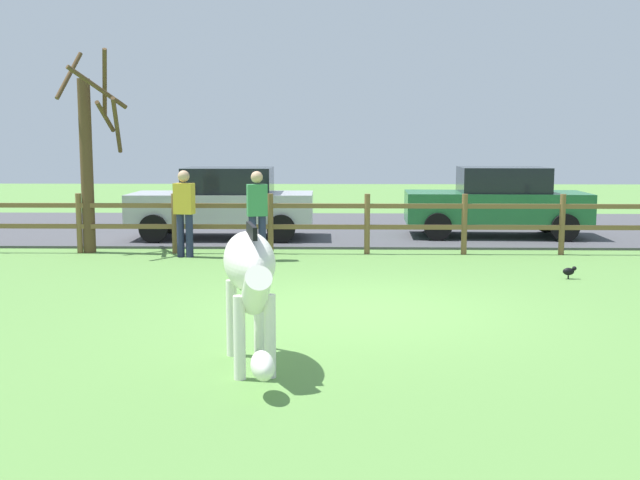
# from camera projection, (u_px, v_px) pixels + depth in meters

# --- Properties ---
(ground_plane) EXTENTS (60.00, 60.00, 0.00)m
(ground_plane) POSITION_uv_depth(u_px,v_px,m) (360.00, 310.00, 9.85)
(ground_plane) COLOR #5B8C42
(parking_asphalt) EXTENTS (28.00, 7.40, 0.05)m
(parking_asphalt) POSITION_uv_depth(u_px,v_px,m) (350.00, 228.00, 19.06)
(parking_asphalt) COLOR #47474C
(parking_asphalt) RESTS_ON ground_plane
(paddock_fence) EXTENTS (20.78, 0.11, 1.17)m
(paddock_fence) POSITION_uv_depth(u_px,v_px,m) (319.00, 220.00, 14.73)
(paddock_fence) COLOR brown
(paddock_fence) RESTS_ON ground_plane
(bare_tree) EXTENTS (1.37, 1.60, 3.93)m
(bare_tree) POSITION_uv_depth(u_px,v_px,m) (89.00, 154.00, 14.75)
(bare_tree) COLOR #513A23
(bare_tree) RESTS_ON ground_plane
(zebra) EXTENTS (0.75, 1.91, 1.41)m
(zebra) POSITION_uv_depth(u_px,v_px,m) (250.00, 274.00, 7.19)
(zebra) COLOR white
(zebra) RESTS_ON ground_plane
(crow_on_grass) EXTENTS (0.21, 0.10, 0.20)m
(crow_on_grass) POSITION_uv_depth(u_px,v_px,m) (569.00, 271.00, 12.07)
(crow_on_grass) COLOR black
(crow_on_grass) RESTS_ON ground_plane
(parked_car_silver) EXTENTS (4.03, 1.94, 1.56)m
(parked_car_silver) POSITION_uv_depth(u_px,v_px,m) (224.00, 202.00, 16.80)
(parked_car_silver) COLOR #B7BABF
(parked_car_silver) RESTS_ON parking_asphalt
(parked_car_green) EXTENTS (4.06, 2.01, 1.56)m
(parked_car_green) POSITION_uv_depth(u_px,v_px,m) (497.00, 201.00, 17.08)
(parked_car_green) COLOR #236B38
(parked_car_green) RESTS_ON parking_asphalt
(visitor_left_of_tree) EXTENTS (0.40, 0.30, 1.64)m
(visitor_left_of_tree) POSITION_uv_depth(u_px,v_px,m) (257.00, 211.00, 13.91)
(visitor_left_of_tree) COLOR #232847
(visitor_left_of_tree) RESTS_ON ground_plane
(visitor_right_of_tree) EXTENTS (0.40, 0.29, 1.64)m
(visitor_right_of_tree) POSITION_uv_depth(u_px,v_px,m) (184.00, 209.00, 14.29)
(visitor_right_of_tree) COLOR #232847
(visitor_right_of_tree) RESTS_ON ground_plane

